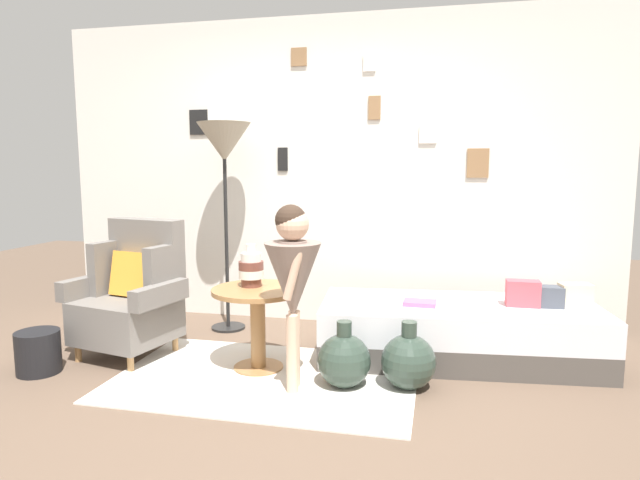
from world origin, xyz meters
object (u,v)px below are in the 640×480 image
vase_striped (251,269)px  book_on_daybed (420,303)px  floor_lamp (224,149)px  demijohn_far (408,361)px  person_child (293,273)px  armchair (133,294)px  magazine_basket (38,352)px  daybed (458,331)px  side_table (258,311)px  demijohn_near (344,360)px

vase_striped → book_on_daybed: (1.10, 0.35, -0.26)m
floor_lamp → demijohn_far: (1.55, -0.93, -1.32)m
vase_striped → demijohn_far: vase_striped is taller
person_child → demijohn_far: 0.89m
floor_lamp → armchair: bearing=-120.7°
vase_striped → book_on_daybed: vase_striped is taller
floor_lamp → magazine_basket: size_ratio=6.08×
daybed → magazine_basket: daybed is taller
vase_striped → floor_lamp: (-0.49, 0.78, 0.82)m
floor_lamp → book_on_daybed: (1.59, -0.43, -1.08)m
demijohn_far → side_table: bearing=174.0°
side_table → person_child: 0.54m
daybed → book_on_daybed: bearing=-160.1°
magazine_basket → armchair: bearing=49.2°
book_on_daybed → magazine_basket: book_on_daybed is taller
magazine_basket → daybed: bearing=17.8°
vase_striped → demijohn_far: bearing=-8.2°
side_table → magazine_basket: (-1.39, -0.38, -0.26)m
floor_lamp → demijohn_far: 2.24m
armchair → book_on_daybed: 2.05m
vase_striped → person_child: (0.38, -0.33, 0.05)m
side_table → demijohn_near: bearing=-15.2°
armchair → person_child: size_ratio=0.86×
magazine_basket → person_child: bearing=3.1°
side_table → person_child: (0.32, -0.28, 0.32)m
book_on_daybed → vase_striped: bearing=-162.5°
daybed → book_on_daybed: size_ratio=8.93×
side_table → daybed: bearing=20.6°
armchair → side_table: armchair is taller
daybed → vase_striped: (-1.37, -0.44, 0.47)m
armchair → daybed: armchair is taller
side_table → armchair: bearing=174.1°
daybed → floor_lamp: (-1.86, 0.33, 1.29)m
armchair → person_child: (1.30, -0.39, 0.28)m
vase_striped → person_child: 0.51m
floor_lamp → side_table: bearing=-56.2°
floor_lamp → person_child: 1.61m
vase_striped → person_child: bearing=-41.2°
daybed → side_table: side_table is taller
side_table → floor_lamp: 1.47m
daybed → side_table: size_ratio=3.26×
armchair → magazine_basket: size_ratio=3.46×
daybed → person_child: bearing=-141.8°
person_child → demijohn_near: 0.64m
side_table → floor_lamp: (-0.55, 0.82, 1.09)m
person_child → magazine_basket: size_ratio=4.04×
book_on_daybed → demijohn_near: 0.75m
daybed → demijohn_far: (-0.31, -0.60, -0.03)m
demijohn_far → person_child: bearing=-165.2°
book_on_daybed → demijohn_far: 0.56m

